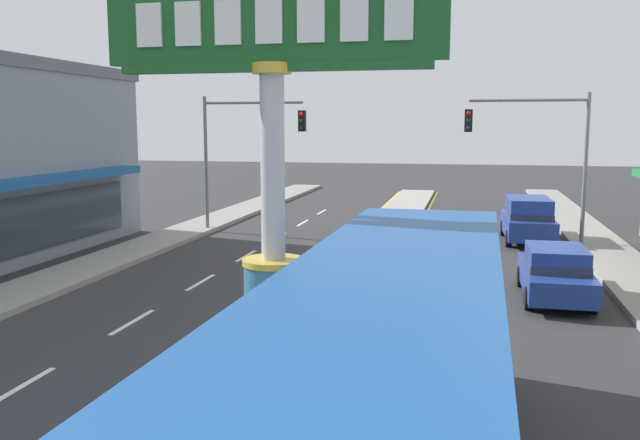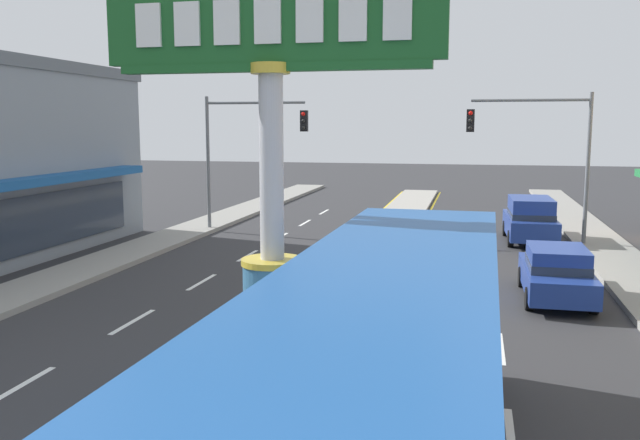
% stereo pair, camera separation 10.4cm
% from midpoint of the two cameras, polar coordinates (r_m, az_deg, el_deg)
% --- Properties ---
extents(median_strip, '(2.39, 52.00, 0.14)m').
position_cam_midpoint_polar(median_strip, '(24.44, 3.59, -3.35)').
color(median_strip, '#A39E93').
rests_on(median_strip, ground).
extents(sidewalk_left, '(2.21, 60.00, 0.18)m').
position_cam_midpoint_polar(sidewalk_left, '(25.54, -17.32, -3.16)').
color(sidewalk_left, gray).
rests_on(sidewalk_left, ground).
extents(sidewalk_right, '(2.21, 60.00, 0.18)m').
position_cam_midpoint_polar(sidewalk_right, '(22.78, 25.51, -4.94)').
color(sidewalk_right, gray).
rests_on(sidewalk_right, ground).
extents(lane_markings, '(9.13, 52.00, 0.01)m').
position_cam_midpoint_polar(lane_markings, '(23.15, 3.06, -4.16)').
color(lane_markings, silver).
rests_on(lane_markings, ground).
extents(district_sign, '(6.56, 1.23, 7.57)m').
position_cam_midpoint_polar(district_sign, '(12.88, -4.29, 4.39)').
color(district_sign, '#33668C').
rests_on(district_sign, median_strip).
extents(traffic_light_left_side, '(4.86, 0.46, 6.20)m').
position_cam_midpoint_polar(traffic_light_left_side, '(30.63, -6.79, 6.80)').
color(traffic_light_left_side, slate).
rests_on(traffic_light_left_side, ground).
extents(traffic_light_right_side, '(4.86, 0.46, 6.20)m').
position_cam_midpoint_polar(traffic_light_right_side, '(28.48, 18.17, 6.36)').
color(traffic_light_right_side, slate).
rests_on(traffic_light_right_side, ground).
extents(bus_near_right_lane, '(2.76, 11.25, 3.26)m').
position_cam_midpoint_polar(bus_near_right_lane, '(8.31, 5.68, -13.51)').
color(bus_near_right_lane, '#1E5199').
rests_on(bus_near_right_lane, ground).
extents(suv_far_right_lane, '(2.07, 4.65, 1.90)m').
position_cam_midpoint_polar(suv_far_right_lane, '(29.54, 17.20, 0.09)').
color(suv_far_right_lane, navy).
rests_on(suv_far_right_lane, ground).
extents(sedan_near_left_lane, '(1.86, 4.31, 1.53)m').
position_cam_midpoint_polar(sedan_near_left_lane, '(20.10, 19.27, -4.22)').
color(sedan_near_left_lane, navy).
rests_on(sedan_near_left_lane, ground).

